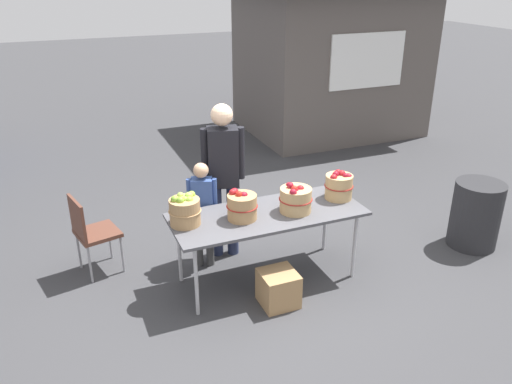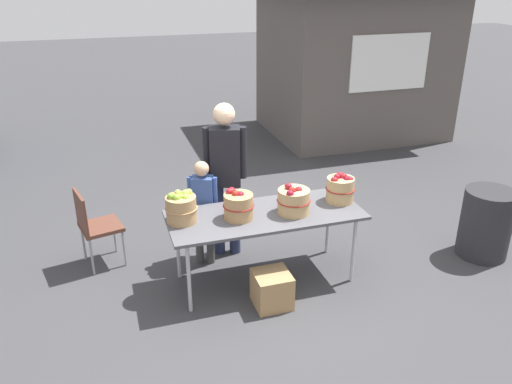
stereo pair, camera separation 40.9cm
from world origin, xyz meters
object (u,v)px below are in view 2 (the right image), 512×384
Objects in this scene: child_customer at (203,205)px; folding_chair at (93,222)px; apple_basket_red_2 at (340,188)px; produce_crate at (272,289)px; apple_basket_green_0 at (181,208)px; market_table at (265,217)px; trash_barrel at (486,223)px; apple_basket_red_1 at (293,200)px; vendor_adult at (225,169)px; apple_basket_red_0 at (238,205)px.

child_customer reaches higher than folding_chair.
folding_chair is (-1.11, 0.30, -0.18)m from child_customer.
apple_basket_red_2 is 1.42m from child_customer.
child_customer is 1.15m from produce_crate.
apple_basket_green_0 is 1.15m from folding_chair.
market_table is 6.35× the size of apple_basket_red_2.
trash_barrel is 2.27× the size of produce_crate.
market_table is at bearing 174.02° from trash_barrel.
trash_barrel reaches higher than produce_crate.
apple_basket_red_1 is 0.19× the size of vendor_adult.
produce_crate is (0.73, -0.51, -0.72)m from apple_basket_green_0.
apple_basket_green_0 is at bearing 58.77° from vendor_adult.
market_table is 6.34× the size of apple_basket_red_0.
apple_basket_red_2 is (0.81, 0.04, 0.18)m from market_table.
vendor_adult is at bearing -109.94° from folding_chair.
vendor_adult reaches higher than child_customer.
apple_basket_red_0 is 0.26× the size of child_customer.
apple_basket_red_1 is (0.54, -0.05, -0.00)m from apple_basket_red_0.
produce_crate is (0.20, -0.42, -0.72)m from apple_basket_red_0.
market_table is 0.83m from apple_basket_green_0.
apple_basket_red_1 is 2.10m from folding_chair.
apple_basket_red_2 is at bearing 2.88° from apple_basket_red_0.
apple_basket_red_0 is 0.54m from apple_basket_red_1.
trash_barrel is at bearing -5.93° from apple_basket_green_0.
trash_barrel is (2.96, -0.76, -0.30)m from child_customer.
apple_basket_red_0 is 0.35× the size of folding_chair.
child_customer is at bearing -118.48° from folding_chair.
apple_basket_red_1 reaches higher than produce_crate.
produce_crate is at bearing 134.74° from child_customer.
market_table is 1.63× the size of child_customer.
apple_basket_green_0 is at bearing 178.59° from apple_basket_red_2.
vendor_adult reaches higher than market_table.
apple_basket_red_1 is 0.98m from child_customer.
child_customer is at bearing 160.83° from apple_basket_red_2.
trash_barrel is at bearing -5.98° from market_table.
apple_basket_red_0 is at bearing 115.77° from produce_crate.
apple_basket_red_0 is 0.18× the size of vendor_adult.
apple_basket_green_0 reaches higher than apple_basket_red_1.
trash_barrel is at bearing -174.64° from child_customer.
child_customer is (-0.51, 0.50, -0.02)m from market_table.
market_table reaches higher than produce_crate.
vendor_adult reaches higher than apple_basket_red_2.
apple_basket_red_2 is (1.09, 0.05, 0.00)m from apple_basket_red_0.
trash_barrel is (2.68, -0.90, -0.62)m from vendor_adult.
apple_basket_red_2 is 0.89× the size of produce_crate.
market_table is at bearing 80.17° from produce_crate.
produce_crate is at bearing -132.79° from apple_basket_red_1.
folding_chair is at bearing 153.65° from market_table.
vendor_adult is at bearing 85.85° from apple_basket_red_0.
apple_basket_red_2 reaches higher than market_table.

